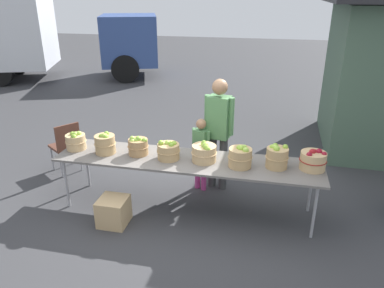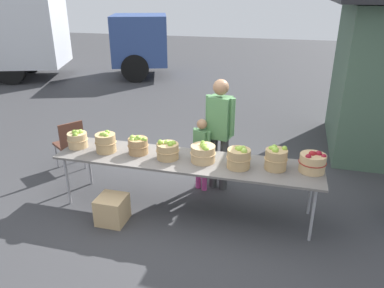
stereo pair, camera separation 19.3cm
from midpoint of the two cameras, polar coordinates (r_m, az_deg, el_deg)
The scene contains 15 objects.
ground_plane at distance 5.19m, azimuth -1.81°, elevation -9.95°, with size 40.00×40.00×0.00m, color #38383A.
market_table at distance 4.84m, azimuth -1.91°, elevation -2.79°, with size 3.50×0.76×0.75m.
apple_basket_green_0 at distance 5.39m, azimuth -18.55°, elevation 0.42°, with size 0.29×0.29×0.26m.
apple_basket_green_1 at distance 5.13m, azimuth -14.38°, elevation 0.06°, with size 0.29×0.29×0.30m.
apple_basket_green_2 at distance 5.00m, azimuth -9.46°, elevation -0.28°, with size 0.28×0.28×0.27m.
apple_basket_green_3 at distance 4.83m, azimuth -4.82°, elevation -1.06°, with size 0.31×0.31×0.26m.
apple_basket_green_4 at distance 4.74m, azimuth 0.73°, elevation -1.34°, with size 0.33×0.33×0.27m.
apple_basket_green_5 at distance 4.62m, azimuth 6.31°, elevation -2.00°, with size 0.31×0.31×0.29m.
apple_basket_green_6 at distance 4.67m, azimuth 11.87°, elevation -1.95°, with size 0.29×0.29×0.30m.
apple_basket_red_0 at distance 4.74m, azimuth 17.16°, elevation -2.42°, with size 0.33×0.33×0.27m.
vendor_adult at distance 5.31m, azimuth 3.13°, elevation 2.73°, with size 0.44×0.28×1.68m.
child_customer at distance 5.38m, azimuth 0.36°, elevation -0.77°, with size 0.28×0.22×1.12m.
box_truck at distance 13.81m, azimuth -25.74°, elevation 15.14°, with size 7.98×4.59×2.75m.
folding_chair at distance 6.34m, azimuth -19.79°, elevation 0.08°, with size 0.56×0.56×0.86m.
produce_crate at distance 4.93m, azimuth -13.19°, elevation -10.13°, with size 0.36×0.36×0.36m, color tan.
Camera 1 is at (1.01, -4.25, 2.81)m, focal length 34.39 mm.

